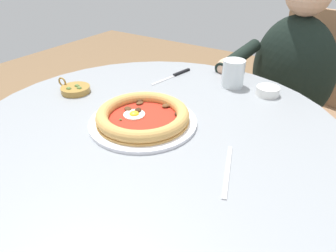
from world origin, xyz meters
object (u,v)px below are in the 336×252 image
Objects in this scene: fork_utensil at (228,170)px; cafe_chair_diner at (301,91)px; olive_pan at (75,89)px; diner_person at (282,113)px; ramekin_capers at (268,91)px; water_glass at (233,75)px; steak_knife at (177,74)px; pizza_on_plate at (143,117)px; dining_table at (155,163)px.

fork_utensil is 0.20× the size of cafe_chair_diner.
diner_person reaches higher than olive_pan.
olive_pan is (0.56, 0.34, -0.00)m from ramekin_capers.
diner_person is at bearing 74.13° from cafe_chair_diner.
steak_knife is (0.22, 0.02, -0.04)m from water_glass.
fork_utensil is 0.99m from cafe_chair_diner.
fork_utensil is 0.87m from diner_person.
pizza_on_plate reaches higher than olive_pan.
dining_table is 0.38m from olive_pan.
olive_pan is (0.35, -0.02, 0.15)m from dining_table.
steak_knife is at bearing -122.42° from olive_pan.
ramekin_capers is 0.08× the size of cafe_chair_diner.
olive_pan reaches higher than ramekin_capers.
diner_person reaches higher than ramekin_capers.
steak_knife is 0.23× the size of cafe_chair_diner.
ramekin_capers is 0.66m from olive_pan.
cafe_chair_diner is at bearing -124.26° from olive_pan.
fork_utensil is at bearing 133.10° from steak_knife.
ramekin_capers is at bearing -177.56° from steak_knife.
steak_knife is (0.12, -0.37, -0.02)m from pizza_on_plate.
pizza_on_plate is (0.03, 0.02, 0.16)m from dining_table.
ramekin_capers is at bearing -148.53° from olive_pan.
diner_person reaches higher than cafe_chair_diner.
olive_pan is 0.13× the size of cafe_chair_diner.
diner_person is (0.01, -0.38, -0.26)m from ramekin_capers.
steak_knife is 0.58m from diner_person.
fork_utensil is (-0.18, 0.45, -0.04)m from water_glass.
dining_table is at bearing -146.05° from pizza_on_plate.
diner_person is (-0.34, -0.40, -0.25)m from steak_knife.
diner_person is 0.17m from cafe_chair_diner.
olive_pan is 1.07m from cafe_chair_diner.
dining_table is 0.78m from diner_person.
diner_person is at bearing -85.86° from fork_utensil.
water_glass is 0.46× the size of steak_knife.
cafe_chair_diner is at bearing -105.87° from diner_person.
dining_table is 0.42m from water_glass.
cafe_chair_diner is (-0.39, -0.54, -0.18)m from steak_knife.
diner_person is (-0.55, -0.73, -0.26)m from olive_pan.
fork_utensil is at bearing 167.63° from pizza_on_plate.
steak_knife is (0.14, -0.35, 0.14)m from dining_table.
water_glass is 0.77× the size of olive_pan.
cafe_chair_diner is at bearing -106.46° from pizza_on_plate.
fork_utensil is at bearing 170.38° from olive_pan.
dining_table is 0.45m from ramekin_capers.
dining_table is at bearing 60.19° from ramekin_capers.
olive_pan is at bearing 31.47° from ramekin_capers.
water_glass is 0.09× the size of diner_person.
dining_table is 1.16× the size of cafe_chair_diner.
olive_pan is at bearing 55.74° from cafe_chair_diner.
diner_person reaches higher than steak_knife.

